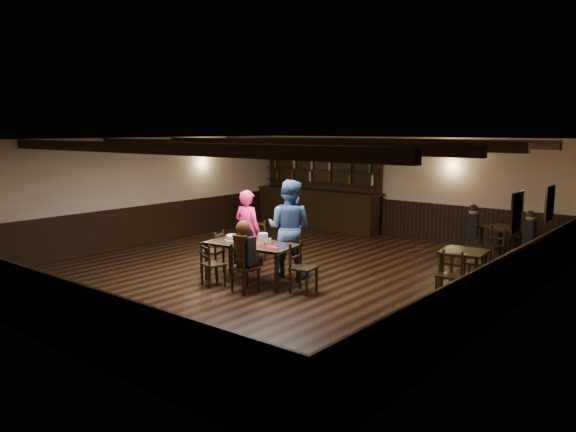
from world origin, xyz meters
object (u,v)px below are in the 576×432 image
Objects in this scene: dining_table at (252,247)px; chair_near_right at (242,265)px; chair_near_left at (210,261)px; man_blue at (289,228)px; cake at (233,238)px; bar_counter at (318,204)px; woman_pink at (248,231)px.

chair_near_right is (0.37, -0.67, -0.17)m from dining_table.
man_blue reaches higher than chair_near_left.
cake is (-0.10, 0.73, 0.32)m from chair_near_left.
bar_counter is (-2.53, 5.60, 0.04)m from dining_table.
bar_counter is (-1.88, 5.03, -0.11)m from woman_pink.
man_blue is at bearing 66.75° from chair_near_left.
cake is (0.16, -0.58, -0.04)m from woman_pink.
dining_table is 2.25× the size of chair_near_left.
dining_table is 0.79m from chair_near_right.
man_blue is at bearing 71.05° from dining_table.
woman_pink is at bearing -1.62° from man_blue.
chair_near_left is at bearing 51.17° from man_blue.
cake is 5.97m from bar_counter.
chair_near_left is at bearing -175.08° from chair_near_right.
bar_counter is at bearing -75.34° from man_blue.
woman_pink reaches higher than dining_table.
man_blue is at bearing -170.34° from woman_pink.
woman_pink is 5.38m from bar_counter.
man_blue is 1.12m from cake.
woman_pink is (-1.01, 1.24, 0.33)m from chair_near_right.
chair_near_left is 0.80m from cake.
chair_near_right is 0.52× the size of woman_pink.
dining_table is at bearing 62.40° from chair_near_left.
dining_table is 0.87m from woman_pink.
woman_pink is 0.95m from man_blue.
man_blue is (0.27, 0.80, 0.28)m from dining_table.
bar_counter is at bearing 114.29° from dining_table.
chair_near_right reaches higher than chair_near_left.
chair_near_right is 1.64m from woman_pink.
woman_pink is at bearing -69.47° from bar_counter.
dining_table is at bearing 55.47° from man_blue.
chair_near_right is at bearing -61.20° from dining_table.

